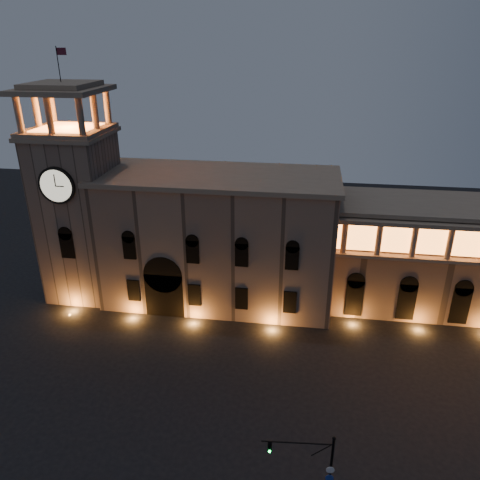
{
  "coord_description": "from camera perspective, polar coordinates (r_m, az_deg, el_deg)",
  "views": [
    {
      "loc": [
        9.08,
        -33.78,
        33.68
      ],
      "look_at": [
        1.8,
        16.0,
        11.43
      ],
      "focal_mm": 35.0,
      "sensor_mm": 36.0,
      "label": 1
    }
  ],
  "objects": [
    {
      "name": "government_building",
      "position": [
        62.04,
        -2.75,
        0.15
      ],
      "size": [
        30.8,
        12.8,
        17.6
      ],
      "color": "#7D6251",
      "rests_on": "ground"
    },
    {
      "name": "ground",
      "position": [
        48.56,
        -5.16,
        -20.18
      ],
      "size": [
        160.0,
        160.0,
        0.0
      ],
      "primitive_type": "plane",
      "color": "black",
      "rests_on": "ground"
    },
    {
      "name": "clock_tower",
      "position": [
        65.74,
        -18.99,
        3.73
      ],
      "size": [
        9.8,
        9.8,
        32.4
      ],
      "color": "#7D6251",
      "rests_on": "ground"
    },
    {
      "name": "traffic_light",
      "position": [
        39.11,
        9.47,
        -26.1
      ],
      "size": [
        5.45,
        0.87,
        7.49
      ],
      "rotation": [
        0.0,
        0.0,
        0.08
      ],
      "color": "black",
      "rests_on": "ground"
    }
  ]
}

